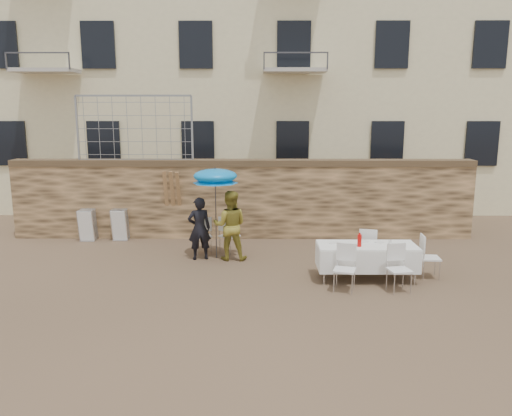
{
  "coord_description": "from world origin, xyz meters",
  "views": [
    {
      "loc": [
        0.47,
        -9.03,
        3.6
      ],
      "look_at": [
        0.4,
        2.2,
        1.4
      ],
      "focal_mm": 35.0,
      "sensor_mm": 36.0,
      "label": 1
    }
  ],
  "objects_px": {
    "soda_bottle": "(359,241)",
    "table_chair_front_left": "(345,269)",
    "table_chair_back": "(368,248)",
    "banquet_table": "(367,247)",
    "table_chair_side": "(430,257)",
    "woman_dress": "(230,225)",
    "couple_chair_right": "(229,235)",
    "man_suit": "(199,229)",
    "table_chair_front_right": "(399,269)",
    "chair_stack_left": "(89,223)",
    "couple_chair_left": "(202,235)",
    "umbrella": "(215,179)",
    "chair_stack_right": "(121,224)"
  },
  "relations": [
    {
      "from": "couple_chair_left",
      "to": "couple_chair_right",
      "type": "xyz_separation_m",
      "value": [
        0.7,
        0.0,
        0.0
      ]
    },
    {
      "from": "table_chair_front_left",
      "to": "table_chair_back",
      "type": "distance_m",
      "value": 1.74
    },
    {
      "from": "woman_dress",
      "to": "couple_chair_right",
      "type": "height_order",
      "value": "woman_dress"
    },
    {
      "from": "table_chair_front_right",
      "to": "banquet_table",
      "type": "bearing_deg",
      "value": 112.34
    },
    {
      "from": "banquet_table",
      "to": "table_chair_back",
      "type": "xyz_separation_m",
      "value": [
        0.2,
        0.8,
        -0.25
      ]
    },
    {
      "from": "banquet_table",
      "to": "table_chair_side",
      "type": "xyz_separation_m",
      "value": [
        1.4,
        0.1,
        -0.25
      ]
    },
    {
      "from": "man_suit",
      "to": "soda_bottle",
      "type": "bearing_deg",
      "value": 139.93
    },
    {
      "from": "table_chair_side",
      "to": "chair_stack_right",
      "type": "height_order",
      "value": "table_chair_side"
    },
    {
      "from": "table_chair_side",
      "to": "chair_stack_right",
      "type": "xyz_separation_m",
      "value": [
        -7.62,
        3.26,
        -0.02
      ]
    },
    {
      "from": "woman_dress",
      "to": "banquet_table",
      "type": "distance_m",
      "value": 3.37
    },
    {
      "from": "man_suit",
      "to": "table_chair_front_right",
      "type": "xyz_separation_m",
      "value": [
        4.28,
        -2.22,
        -0.29
      ]
    },
    {
      "from": "chair_stack_left",
      "to": "man_suit",
      "type": "bearing_deg",
      "value": -29.6
    },
    {
      "from": "table_chair_front_left",
      "to": "table_chair_back",
      "type": "bearing_deg",
      "value": 80.32
    },
    {
      "from": "soda_bottle",
      "to": "table_chair_front_right",
      "type": "relative_size",
      "value": 0.27
    },
    {
      "from": "man_suit",
      "to": "couple_chair_right",
      "type": "height_order",
      "value": "man_suit"
    },
    {
      "from": "soda_bottle",
      "to": "table_chair_back",
      "type": "height_order",
      "value": "soda_bottle"
    },
    {
      "from": "soda_bottle",
      "to": "table_chair_front_right",
      "type": "distance_m",
      "value": 1.02
    },
    {
      "from": "umbrella",
      "to": "couple_chair_right",
      "type": "distance_m",
      "value": 1.6
    },
    {
      "from": "umbrella",
      "to": "banquet_table",
      "type": "bearing_deg",
      "value": -24.88
    },
    {
      "from": "couple_chair_right",
      "to": "soda_bottle",
      "type": "height_order",
      "value": "soda_bottle"
    },
    {
      "from": "couple_chair_left",
      "to": "table_chair_side",
      "type": "height_order",
      "value": "same"
    },
    {
      "from": "couple_chair_right",
      "to": "banquet_table",
      "type": "xyz_separation_m",
      "value": [
        3.08,
        -2.02,
        0.25
      ]
    },
    {
      "from": "couple_chair_right",
      "to": "table_chair_back",
      "type": "distance_m",
      "value": 3.5
    },
    {
      "from": "couple_chair_left",
      "to": "man_suit",
      "type": "bearing_deg",
      "value": 66.01
    },
    {
      "from": "table_chair_front_right",
      "to": "chair_stack_left",
      "type": "xyz_separation_m",
      "value": [
        -7.62,
        4.11,
        -0.02
      ]
    },
    {
      "from": "table_chair_front_right",
      "to": "table_chair_back",
      "type": "distance_m",
      "value": 1.58
    },
    {
      "from": "banquet_table",
      "to": "table_chair_front_right",
      "type": "bearing_deg",
      "value": -56.31
    },
    {
      "from": "table_chair_front_left",
      "to": "table_chair_side",
      "type": "distance_m",
      "value": 2.17
    },
    {
      "from": "couple_chair_right",
      "to": "table_chair_front_right",
      "type": "distance_m",
      "value": 4.52
    },
    {
      "from": "woman_dress",
      "to": "table_chair_back",
      "type": "height_order",
      "value": "woman_dress"
    },
    {
      "from": "table_chair_front_right",
      "to": "table_chair_side",
      "type": "height_order",
      "value": "same"
    },
    {
      "from": "table_chair_back",
      "to": "woman_dress",
      "type": "bearing_deg",
      "value": 3.52
    },
    {
      "from": "soda_bottle",
      "to": "table_chair_front_left",
      "type": "height_order",
      "value": "soda_bottle"
    },
    {
      "from": "umbrella",
      "to": "table_chair_front_left",
      "type": "bearing_deg",
      "value": -39.83
    },
    {
      "from": "couple_chair_right",
      "to": "soda_bottle",
      "type": "xyz_separation_m",
      "value": [
        2.88,
        -2.17,
        0.43
      ]
    },
    {
      "from": "umbrella",
      "to": "couple_chair_left",
      "type": "height_order",
      "value": "umbrella"
    },
    {
      "from": "soda_bottle",
      "to": "umbrella",
      "type": "bearing_deg",
      "value": 151.63
    },
    {
      "from": "chair_stack_right",
      "to": "umbrella",
      "type": "bearing_deg",
      "value": -32.33
    },
    {
      "from": "man_suit",
      "to": "table_chair_side",
      "type": "xyz_separation_m",
      "value": [
        5.18,
        -1.37,
        -0.29
      ]
    },
    {
      "from": "man_suit",
      "to": "chair_stack_right",
      "type": "bearing_deg",
      "value": -53.62
    },
    {
      "from": "table_chair_front_right",
      "to": "chair_stack_left",
      "type": "distance_m",
      "value": 8.66
    },
    {
      "from": "banquet_table",
      "to": "chair_stack_right",
      "type": "relative_size",
      "value": 2.28
    },
    {
      "from": "table_chair_front_right",
      "to": "table_chair_back",
      "type": "xyz_separation_m",
      "value": [
        -0.3,
        1.55,
        0.0
      ]
    },
    {
      "from": "umbrella",
      "to": "chair_stack_left",
      "type": "height_order",
      "value": "umbrella"
    },
    {
      "from": "couple_chair_right",
      "to": "table_chair_front_left",
      "type": "bearing_deg",
      "value": 169.85
    },
    {
      "from": "chair_stack_right",
      "to": "chair_stack_left",
      "type": "bearing_deg",
      "value": 180.0
    },
    {
      "from": "table_chair_front_right",
      "to": "couple_chair_left",
      "type": "bearing_deg",
      "value": 135.76
    },
    {
      "from": "man_suit",
      "to": "table_chair_side",
      "type": "bearing_deg",
      "value": 149.47
    },
    {
      "from": "man_suit",
      "to": "table_chair_back",
      "type": "bearing_deg",
      "value": 154.74
    },
    {
      "from": "couple_chair_left",
      "to": "table_chair_side",
      "type": "distance_m",
      "value": 5.52
    }
  ]
}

